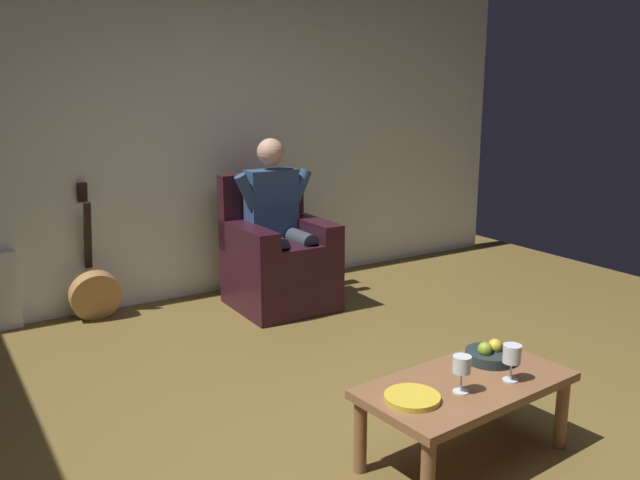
{
  "coord_description": "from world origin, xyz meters",
  "views": [
    {
      "loc": [
        1.92,
        2.14,
        1.7
      ],
      "look_at": [
        -0.15,
        -1.15,
        0.78
      ],
      "focal_mm": 37.18,
      "sensor_mm": 36.0,
      "label": 1
    }
  ],
  "objects_px": {
    "armchair": "(278,261)",
    "guitar": "(95,290)",
    "person_seated": "(278,217)",
    "wine_glass_near": "(462,367)",
    "coffee_table": "(466,393)",
    "decorative_dish": "(412,398)",
    "wine_glass_far": "(512,356)",
    "fruit_bowl": "(490,354)"
  },
  "relations": [
    {
      "from": "armchair",
      "to": "guitar",
      "type": "bearing_deg",
      "value": -18.01
    },
    {
      "from": "armchair",
      "to": "person_seated",
      "type": "xyz_separation_m",
      "value": [
        0.0,
        0.01,
        0.35
      ]
    },
    {
      "from": "armchair",
      "to": "wine_glass_near",
      "type": "relative_size",
      "value": 6.04
    },
    {
      "from": "coffee_table",
      "to": "wine_glass_near",
      "type": "height_order",
      "value": "wine_glass_near"
    },
    {
      "from": "armchair",
      "to": "person_seated",
      "type": "bearing_deg",
      "value": 90.0
    },
    {
      "from": "wine_glass_near",
      "to": "decorative_dish",
      "type": "xyz_separation_m",
      "value": [
        0.23,
        -0.05,
        -0.11
      ]
    },
    {
      "from": "coffee_table",
      "to": "wine_glass_far",
      "type": "height_order",
      "value": "wine_glass_far"
    },
    {
      "from": "coffee_table",
      "to": "decorative_dish",
      "type": "distance_m",
      "value": 0.34
    },
    {
      "from": "coffee_table",
      "to": "wine_glass_near",
      "type": "distance_m",
      "value": 0.22
    },
    {
      "from": "wine_glass_far",
      "to": "decorative_dish",
      "type": "bearing_deg",
      "value": -9.79
    },
    {
      "from": "decorative_dish",
      "to": "person_seated",
      "type": "bearing_deg",
      "value": -105.57
    },
    {
      "from": "wine_glass_near",
      "to": "coffee_table",
      "type": "bearing_deg",
      "value": -146.27
    },
    {
      "from": "wine_glass_far",
      "to": "fruit_bowl",
      "type": "xyz_separation_m",
      "value": [
        -0.08,
        -0.2,
        -0.09
      ]
    },
    {
      "from": "guitar",
      "to": "wine_glass_far",
      "type": "bearing_deg",
      "value": 111.09
    },
    {
      "from": "coffee_table",
      "to": "wine_glass_near",
      "type": "xyz_separation_m",
      "value": [
        0.1,
        0.07,
        0.18
      ]
    },
    {
      "from": "armchair",
      "to": "wine_glass_far",
      "type": "bearing_deg",
      "value": 86.9
    },
    {
      "from": "guitar",
      "to": "fruit_bowl",
      "type": "xyz_separation_m",
      "value": [
        -1.22,
        2.73,
        0.2
      ]
    },
    {
      "from": "wine_glass_far",
      "to": "armchair",
      "type": "bearing_deg",
      "value": -93.8
    },
    {
      "from": "wine_glass_near",
      "to": "decorative_dish",
      "type": "distance_m",
      "value": 0.26
    },
    {
      "from": "coffee_table",
      "to": "wine_glass_far",
      "type": "xyz_separation_m",
      "value": [
        -0.17,
        0.1,
        0.18
      ]
    },
    {
      "from": "person_seated",
      "to": "decorative_dish",
      "type": "relative_size",
      "value": 5.43
    },
    {
      "from": "armchair",
      "to": "guitar",
      "type": "height_order",
      "value": "armchair"
    },
    {
      "from": "guitar",
      "to": "fruit_bowl",
      "type": "bearing_deg",
      "value": 114.02
    },
    {
      "from": "fruit_bowl",
      "to": "coffee_table",
      "type": "bearing_deg",
      "value": 21.88
    },
    {
      "from": "wine_glass_far",
      "to": "person_seated",
      "type": "bearing_deg",
      "value": -93.82
    },
    {
      "from": "coffee_table",
      "to": "wine_glass_near",
      "type": "bearing_deg",
      "value": 33.73
    },
    {
      "from": "coffee_table",
      "to": "wine_glass_far",
      "type": "distance_m",
      "value": 0.27
    },
    {
      "from": "armchair",
      "to": "guitar",
      "type": "relative_size",
      "value": 1.01
    },
    {
      "from": "armchair",
      "to": "guitar",
      "type": "xyz_separation_m",
      "value": [
        1.3,
        -0.44,
        -0.14
      ]
    },
    {
      "from": "decorative_dish",
      "to": "wine_glass_near",
      "type": "bearing_deg",
      "value": 166.81
    },
    {
      "from": "person_seated",
      "to": "wine_glass_far",
      "type": "distance_m",
      "value": 2.5
    },
    {
      "from": "wine_glass_near",
      "to": "fruit_bowl",
      "type": "xyz_separation_m",
      "value": [
        -0.36,
        -0.17,
        -0.09
      ]
    },
    {
      "from": "person_seated",
      "to": "coffee_table",
      "type": "height_order",
      "value": "person_seated"
    },
    {
      "from": "guitar",
      "to": "decorative_dish",
      "type": "xyz_separation_m",
      "value": [
        -0.63,
        2.85,
        0.18
      ]
    },
    {
      "from": "armchair",
      "to": "decorative_dish",
      "type": "height_order",
      "value": "armchair"
    },
    {
      "from": "person_seated",
      "to": "guitar",
      "type": "relative_size",
      "value": 1.29
    },
    {
      "from": "person_seated",
      "to": "coffee_table",
      "type": "bearing_deg",
      "value": 82.65
    },
    {
      "from": "person_seated",
      "to": "guitar",
      "type": "xyz_separation_m",
      "value": [
        1.3,
        -0.45,
        -0.49
      ]
    },
    {
      "from": "coffee_table",
      "to": "armchair",
      "type": "bearing_deg",
      "value": -98.01
    },
    {
      "from": "person_seated",
      "to": "guitar",
      "type": "height_order",
      "value": "person_seated"
    },
    {
      "from": "coffee_table",
      "to": "fruit_bowl",
      "type": "distance_m",
      "value": 0.29
    },
    {
      "from": "wine_glass_near",
      "to": "guitar",
      "type": "bearing_deg",
      "value": -73.53
    }
  ]
}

